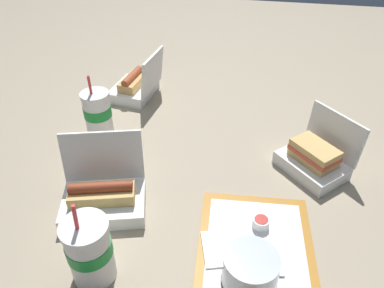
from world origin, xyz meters
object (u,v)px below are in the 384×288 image
Objects in this scene: cake_container at (250,271)px; plastic_fork at (278,255)px; clamshell_hotdog_center at (136,86)px; clamshell_sandwich_corner at (315,158)px; soda_cup_center at (98,115)px; ketchup_cup at (261,222)px; food_tray at (256,257)px; soda_cup_front at (90,250)px; clamshell_hotdog_right at (103,196)px.

cake_container is 1.04× the size of plastic_fork.
plastic_fork is 0.57× the size of clamshell_hotdog_center.
soda_cup_center is (-0.04, -0.65, 0.04)m from clamshell_sandwich_corner.
ketchup_cup is 0.36× the size of plastic_fork.
food_tray is 0.64m from soda_cup_center.
plastic_fork is 0.40m from soda_cup_front.
clamshell_sandwich_corner is (-0.40, 0.16, -0.01)m from cake_container.
cake_container is at bearing 47.91° from soda_cup_center.
soda_cup_center is (-0.29, -0.12, 0.04)m from clamshell_hotdog_right.
plastic_fork is 0.83m from clamshell_hotdog_center.
soda_cup_center is (-0.48, -0.17, 0.00)m from soda_cup_front.
clamshell_hotdog_right is at bearing 22.89° from soda_cup_center.
plastic_fork is (-0.08, 0.06, -0.04)m from cake_container.
soda_cup_front reaches higher than plastic_fork.
food_tray is 3.37× the size of cake_container.
cake_container is at bearing -10.00° from food_tray.
clamshell_hotdog_right is 0.20m from soda_cup_front.
plastic_fork is at bearing -16.84° from clamshell_sandwich_corner.
clamshell_hotdog_right reaches higher than food_tray.
clamshell_sandwich_corner is at bearing 150.64° from ketchup_cup.
ketchup_cup reaches higher than plastic_fork.
soda_cup_center is at bearing -119.62° from ketchup_cup.
soda_cup_front is (0.03, -0.32, 0.03)m from cake_container.
clamshell_sandwich_corner is at bearing 86.06° from soda_cup_center.
soda_cup_front is 0.51m from soda_cup_center.
clamshell_hotdog_center is at bearing -139.63° from ketchup_cup.
plastic_fork is 0.44m from clamshell_hotdog_right.
food_tray is 1.78× the size of soda_cup_front.
ketchup_cup is 0.17× the size of clamshell_hotdog_right.
cake_container is 0.86m from clamshell_hotdog_center.
soda_cup_front reaches higher than ketchup_cup.
clamshell_hotdog_center is at bearing -169.49° from soda_cup_front.
soda_cup_center reaches higher than cake_container.
clamshell_hotdog_right is 0.32m from soda_cup_center.
soda_cup_front reaches higher than clamshell_hotdog_right.
soda_cup_center is at bearing -132.63° from plastic_fork.
plastic_fork is at bearing 79.53° from clamshell_hotdog_right.
cake_container is at bearing 66.96° from clamshell_hotdog_right.
clamshell_sandwich_corner reaches higher than ketchup_cup.
ketchup_cup is at bearing 89.48° from clamshell_hotdog_right.
soda_cup_center reaches higher than soda_cup_front.
soda_cup_center is at bearing -93.94° from clamshell_sandwich_corner.
food_tray is at bearing 170.00° from cake_container.
plastic_fork is 0.50× the size of soda_cup_center.
ketchup_cup is at bearing 173.19° from cake_container.
clamshell_sandwich_corner reaches higher than cake_container.
soda_cup_front is (0.75, 0.14, 0.04)m from clamshell_hotdog_center.
ketchup_cup is at bearing 118.43° from soda_cup_front.
clamshell_sandwich_corner is 0.65m from soda_cup_center.
plastic_fork reaches higher than food_tray.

